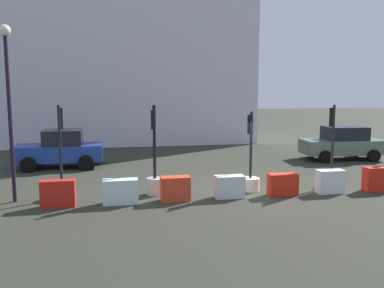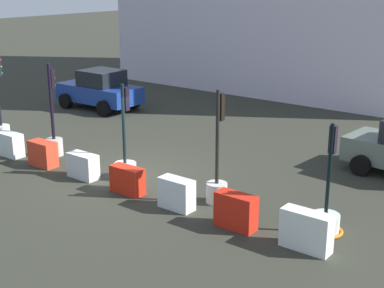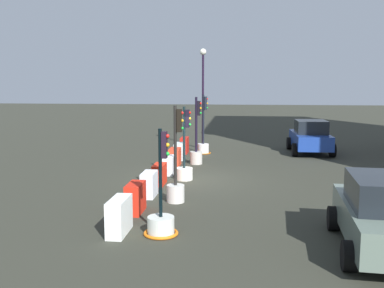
% 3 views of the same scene
% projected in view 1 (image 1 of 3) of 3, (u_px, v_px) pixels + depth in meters
% --- Properties ---
extents(ground_plane, '(120.00, 120.00, 0.00)m').
position_uv_depth(ground_plane, '(246.00, 189.00, 14.91)').
color(ground_plane, '#2F3027').
extents(traffic_light_0, '(0.83, 0.83, 3.17)m').
position_uv_depth(traffic_light_0, '(62.00, 183.00, 13.58)').
color(traffic_light_0, silver).
rests_on(traffic_light_0, ground_plane).
extents(traffic_light_1, '(0.57, 0.57, 3.15)m').
position_uv_depth(traffic_light_1, '(155.00, 176.00, 14.07)').
color(traffic_light_1, '#B7B3A9').
rests_on(traffic_light_1, ground_plane).
extents(traffic_light_2, '(0.67, 0.67, 2.89)m').
position_uv_depth(traffic_light_2, '(250.00, 176.00, 14.61)').
color(traffic_light_2, silver).
rests_on(traffic_light_2, ground_plane).
extents(traffic_light_3, '(0.57, 0.57, 3.10)m').
position_uv_depth(traffic_light_3, '(331.00, 169.00, 15.34)').
color(traffic_light_3, beige).
rests_on(traffic_light_3, ground_plane).
extents(construction_barrier_0, '(1.05, 0.37, 0.86)m').
position_uv_depth(construction_barrier_0, '(58.00, 194.00, 12.58)').
color(construction_barrier_0, red).
rests_on(construction_barrier_0, ground_plane).
extents(construction_barrier_1, '(1.13, 0.47, 0.81)m').
position_uv_depth(construction_barrier_1, '(120.00, 192.00, 12.94)').
color(construction_barrier_1, silver).
rests_on(construction_barrier_1, ground_plane).
extents(construction_barrier_2, '(0.97, 0.48, 0.81)m').
position_uv_depth(construction_barrier_2, '(175.00, 189.00, 13.30)').
color(construction_barrier_2, red).
rests_on(construction_barrier_2, ground_plane).
extents(construction_barrier_3, '(1.00, 0.46, 0.76)m').
position_uv_depth(construction_barrier_3, '(229.00, 187.00, 13.68)').
color(construction_barrier_3, silver).
rests_on(construction_barrier_3, ground_plane).
extents(construction_barrier_4, '(1.03, 0.42, 0.77)m').
position_uv_depth(construction_barrier_4, '(283.00, 185.00, 13.98)').
color(construction_barrier_4, red).
rests_on(construction_barrier_4, ground_plane).
extents(construction_barrier_5, '(0.96, 0.44, 0.83)m').
position_uv_depth(construction_barrier_5, '(330.00, 182.00, 14.30)').
color(construction_barrier_5, white).
rests_on(construction_barrier_5, ground_plane).
extents(construction_barrier_6, '(1.03, 0.44, 0.88)m').
position_uv_depth(construction_barrier_6, '(378.00, 179.00, 14.61)').
color(construction_barrier_6, red).
rests_on(construction_barrier_6, ground_plane).
extents(car_grey_saloon, '(4.25, 2.33, 1.75)m').
position_uv_depth(car_grey_saloon, '(342.00, 143.00, 21.12)').
color(car_grey_saloon, slate).
rests_on(car_grey_saloon, ground_plane).
extents(car_blue_estate, '(4.02, 2.22, 1.79)m').
position_uv_depth(car_blue_estate, '(60.00, 149.00, 18.98)').
color(car_blue_estate, navy).
rests_on(car_blue_estate, ground_plane).
extents(building_main_facade, '(17.57, 10.06, 18.56)m').
position_uv_depth(building_main_facade, '(127.00, 12.00, 29.26)').
color(building_main_facade, silver).
rests_on(building_main_facade, ground_plane).
extents(street_lamp_post, '(0.36, 0.36, 5.68)m').
position_uv_depth(street_lamp_post, '(8.00, 88.00, 12.72)').
color(street_lamp_post, black).
rests_on(street_lamp_post, ground_plane).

